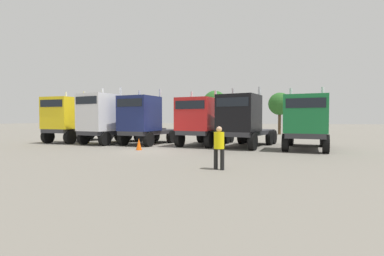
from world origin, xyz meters
The scene contains 12 objects.
ground centered at (0.00, 0.00, 0.00)m, with size 200.00×200.00×0.00m, color slate.
semi_truck_yellow centered at (-9.16, 3.57, 1.93)m, with size 2.58×6.50×4.28m.
semi_truck_white centered at (-5.52, 3.22, 1.98)m, with size 3.54×6.56×4.44m.
semi_truck_navy centered at (-2.28, 3.49, 1.90)m, with size 3.14×5.90×4.22m.
semi_truck_red centered at (2.06, 4.01, 1.78)m, with size 3.20×6.54×4.02m.
semi_truck_black centered at (5.11, 3.68, 1.85)m, with size 3.78×6.81×4.13m.
semi_truck_green centered at (9.07, 3.35, 1.79)m, with size 3.09×6.56×3.98m.
visitor_in_hivis centered at (5.37, -4.90, 0.97)m, with size 0.49×0.49×1.67m.
traffic_cone_near centered at (-0.90, 0.20, 0.37)m, with size 0.36×0.36×0.75m, color #F2590C.
oak_far_left centered at (-11.16, 22.39, 3.62)m, with size 3.20×3.20×5.25m.
oak_far_centre centered at (-0.96, 21.13, 4.09)m, with size 3.18×3.18×5.72m.
oak_far_right centered at (7.31, 21.45, 3.81)m, with size 2.81×2.81×5.26m.
Camera 1 is at (7.71, -15.50, 1.97)m, focal length 26.28 mm.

